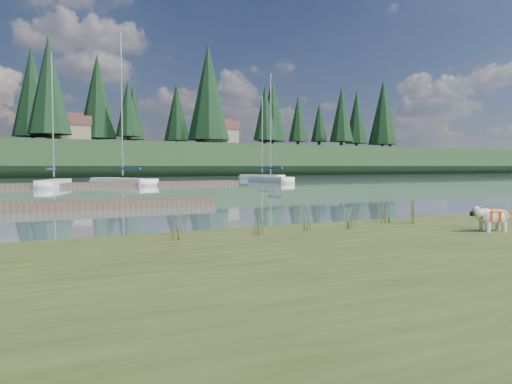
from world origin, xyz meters
TOP-DOWN VIEW (x-y plane):
  - ground at (0.00, 30.00)m, footprint 200.00×200.00m
  - bank at (0.00, -6.00)m, footprint 60.00×9.00m
  - ridge at (0.00, 73.00)m, footprint 200.00×20.00m
  - bulldog at (4.61, -4.21)m, footprint 0.83×0.44m
  - dock_far at (2.00, 30.00)m, footprint 26.00×2.20m
  - sailboat_bg_2 at (0.18, 30.82)m, footprint 3.45×6.78m
  - sailboat_bg_3 at (5.46, 33.40)m, footprint 4.63×9.03m
  - sailboat_bg_4 at (20.05, 32.92)m, footprint 1.66×7.30m
  - sailboat_bg_5 at (24.29, 42.83)m, footprint 3.45×7.13m
  - weed_0 at (0.39, -2.61)m, footprint 0.17×0.14m
  - weed_1 at (1.48, -2.48)m, footprint 0.17×0.14m
  - weed_2 at (4.19, -2.55)m, footprint 0.17×0.14m
  - weed_3 at (-1.16, -2.43)m, footprint 0.17×0.14m
  - weed_4 at (2.46, -2.65)m, footprint 0.17×0.14m
  - weed_5 at (3.76, -2.23)m, footprint 0.17×0.14m
  - mud_lip at (0.00, -1.60)m, footprint 60.00×0.50m
  - conifer_4 at (3.00, 66.00)m, footprint 6.16×6.16m
  - conifer_5 at (15.00, 70.00)m, footprint 3.96×3.96m
  - conifer_6 at (28.00, 68.00)m, footprint 7.04×7.04m
  - conifer_7 at (42.00, 71.00)m, footprint 5.28×5.28m
  - conifer_8 at (55.00, 67.00)m, footprint 4.62×4.62m
  - conifer_9 at (68.00, 70.00)m, footprint 5.94×5.94m
  - house_1 at (6.00, 71.00)m, footprint 6.30×5.30m
  - house_2 at (30.00, 69.00)m, footprint 6.30×5.30m

SIDE VIEW (x-z plane):
  - ground at x=0.00m, z-range 0.00..0.00m
  - mud_lip at x=0.00m, z-range 0.00..0.14m
  - dock_far at x=2.00m, z-range 0.00..0.30m
  - bank at x=0.00m, z-range 0.00..0.35m
  - sailboat_bg_5 at x=24.29m, z-range -4.77..5.41m
  - sailboat_bg_3 at x=5.46m, z-range -6.20..6.84m
  - sailboat_bg_4 at x=20.05m, z-range -5.07..5.72m
  - sailboat_bg_2 at x=0.18m, z-range -4.79..5.45m
  - weed_4 at x=2.46m, z-range 0.31..0.82m
  - weed_0 at x=0.39m, z-range 0.31..0.83m
  - weed_1 at x=1.48m, z-range 0.31..0.86m
  - weed_3 at x=-1.16m, z-range 0.30..0.89m
  - weed_5 at x=3.76m, z-range 0.30..0.94m
  - bulldog at x=4.61m, z-range 0.41..0.90m
  - weed_2 at x=4.19m, z-range 0.29..1.02m
  - ridge at x=0.00m, z-range 0.00..5.00m
  - house_1 at x=6.00m, z-range 4.99..9.64m
  - house_2 at x=30.00m, z-range 4.99..9.64m
  - conifer_5 at x=15.00m, z-range 5.65..16.00m
  - conifer_8 at x=55.00m, z-range 5.62..17.40m
  - conifer_7 at x=42.00m, z-range 5.59..18.79m
  - conifer_9 at x=68.00m, z-range 5.55..20.18m
  - conifer_4 at x=3.00m, z-range 5.54..20.64m
  - conifer_6 at x=28.00m, z-range 5.49..22.49m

